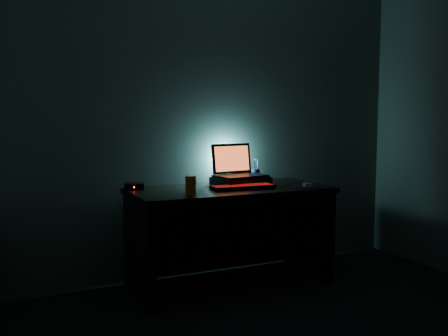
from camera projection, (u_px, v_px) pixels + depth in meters
name	position (u px, v px, depth m)	size (l,w,h in m)	color
room	(385.00, 123.00, 2.24)	(3.50, 4.00, 2.50)	black
desk	(227.00, 220.00, 3.83)	(1.50, 0.70, 0.75)	black
riser	(241.00, 181.00, 3.92)	(0.40, 0.30, 0.06)	black
laptop	(237.00, 169.00, 3.95)	(0.41, 0.33, 0.26)	black
keyboard	(243.00, 187.00, 3.69)	(0.48, 0.17, 0.03)	black
mousepad	(307.00, 187.00, 3.79)	(0.22, 0.20, 0.00)	#0B0D4D
mouse	(307.00, 185.00, 3.79)	(0.05, 0.09, 0.03)	#A09FA5
pen_cup	(256.00, 175.00, 4.17)	(0.07, 0.07, 0.10)	black
juice_glass	(191.00, 185.00, 3.42)	(0.07, 0.07, 0.13)	orange
router	(134.00, 186.00, 3.66)	(0.16, 0.14, 0.05)	black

